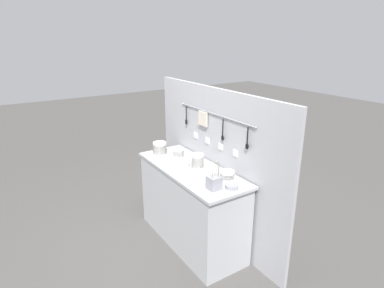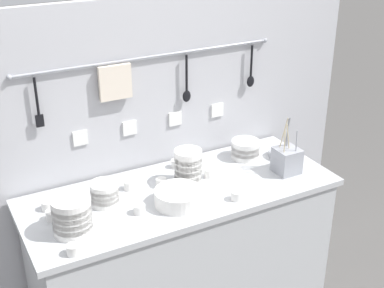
{
  "view_description": "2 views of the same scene",
  "coord_description": "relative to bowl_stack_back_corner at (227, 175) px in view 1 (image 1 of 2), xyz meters",
  "views": [
    {
      "loc": [
        2.71,
        -1.73,
        2.29
      ],
      "look_at": [
        -0.03,
        0.03,
        1.18
      ],
      "focal_mm": 30.0,
      "sensor_mm": 36.0,
      "label": 1
    },
    {
      "loc": [
        -0.98,
        -1.93,
        2.18
      ],
      "look_at": [
        0.06,
        -0.0,
        1.14
      ],
      "focal_mm": 50.0,
      "sensor_mm": 36.0,
      "label": 2
    }
  ],
  "objects": [
    {
      "name": "bowl_stack_tall_left",
      "position": [
        -0.8,
        -0.09,
        0.01
      ],
      "size": [
        0.13,
        0.13,
        0.11
      ],
      "color": "white",
      "rests_on": "counter"
    },
    {
      "name": "cup_front_right",
      "position": [
        -0.66,
        -0.02,
        -0.03
      ],
      "size": [
        0.05,
        0.05,
        0.04
      ],
      "color": "white",
      "rests_on": "counter"
    },
    {
      "name": "cup_mid_row",
      "position": [
        -0.7,
        -0.23,
        -0.03
      ],
      "size": [
        0.05,
        0.05,
        0.04
      ],
      "color": "white",
      "rests_on": "counter"
    },
    {
      "name": "bowl_stack_back_corner",
      "position": [
        0.0,
        0.0,
        0.0
      ],
      "size": [
        0.15,
        0.15,
        0.1
      ],
      "color": "white",
      "rests_on": "counter"
    },
    {
      "name": "cup_edge_near",
      "position": [
        -0.52,
        -0.07,
        -0.03
      ],
      "size": [
        0.05,
        0.05,
        0.04
      ],
      "color": "white",
      "rests_on": "counter"
    },
    {
      "name": "cup_beside_plates",
      "position": [
        -1.04,
        -0.38,
        -0.03
      ],
      "size": [
        0.05,
        0.05,
        0.04
      ],
      "color": "white",
      "rests_on": "counter"
    },
    {
      "name": "cup_centre",
      "position": [
        -0.27,
        -0.34,
        -0.03
      ],
      "size": [
        0.05,
        0.05,
        0.04
      ],
      "color": "white",
      "rests_on": "counter"
    },
    {
      "name": "steel_mixing_bowl",
      "position": [
        0.17,
        -0.08,
        -0.03
      ],
      "size": [
        0.13,
        0.13,
        0.04
      ],
      "color": "#93969E",
      "rests_on": "counter"
    },
    {
      "name": "ground_plane",
      "position": [
        -0.45,
        -0.14,
        -0.97
      ],
      "size": [
        20.0,
        20.0,
        0.0
      ],
      "primitive_type": "plane",
      "color": "#514F4C"
    },
    {
      "name": "plate_stack",
      "position": [
        -0.52,
        -0.25,
        -0.01
      ],
      "size": [
        0.22,
        0.22,
        0.07
      ],
      "color": "white",
      "rests_on": "counter"
    },
    {
      "name": "cup_edge_far",
      "position": [
        -1.04,
        -0.02,
        -0.03
      ],
      "size": [
        0.05,
        0.05,
        0.04
      ],
      "color": "white",
      "rests_on": "counter"
    },
    {
      "name": "cup_back_left",
      "position": [
        -0.37,
        0.07,
        -0.03
      ],
      "size": [
        0.05,
        0.05,
        0.04
      ],
      "color": "white",
      "rests_on": "counter"
    },
    {
      "name": "cup_back_right",
      "position": [
        -1.05,
        -0.11,
        -0.03
      ],
      "size": [
        0.05,
        0.05,
        0.04
      ],
      "color": "white",
      "rests_on": "counter"
    },
    {
      "name": "cutlery_caddy",
      "position": [
        0.09,
        -0.23,
        0.02
      ],
      "size": [
        0.11,
        0.11,
        0.28
      ],
      "color": "#93969E",
      "rests_on": "counter"
    },
    {
      "name": "back_wall",
      "position": [
        -0.45,
        0.19,
        -0.08
      ],
      "size": [
        2.28,
        0.08,
        1.76
      ],
      "color": "#B2B2B7",
      "rests_on": "ground"
    },
    {
      "name": "bowl_stack_nested_right",
      "position": [
        -0.99,
        -0.24,
        0.03
      ],
      "size": [
        0.16,
        0.16,
        0.16
      ],
      "color": "white",
      "rests_on": "counter"
    },
    {
      "name": "cup_front_left",
      "position": [
        -0.27,
        -0.1,
        -0.03
      ],
      "size": [
        0.05,
        0.05,
        0.04
      ],
      "color": "white",
      "rests_on": "counter"
    },
    {
      "name": "counter",
      "position": [
        -0.45,
        -0.14,
        -0.51
      ],
      "size": [
        1.48,
        0.58,
        0.92
      ],
      "color": "#B7BABC",
      "rests_on": "ground"
    },
    {
      "name": "bowl_stack_short_front",
      "position": [
        -0.39,
        -0.1,
        0.04
      ],
      "size": [
        0.13,
        0.13,
        0.17
      ],
      "color": "white",
      "rests_on": "counter"
    }
  ]
}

